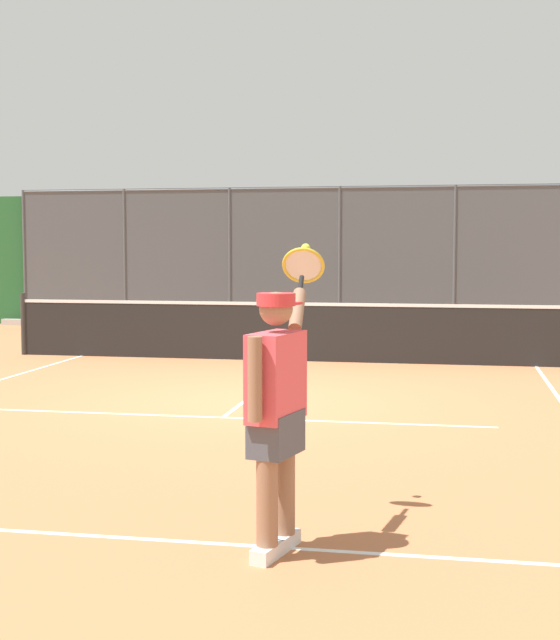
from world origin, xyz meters
TOP-DOWN VIEW (x-y plane):
  - ground_plane at (0.00, 0.00)m, footprint 60.00×60.00m
  - court_line_markings at (0.00, 1.39)m, footprint 7.58×9.10m
  - fence_backdrop at (0.00, -10.05)m, footprint 18.08×1.37m
  - tennis_net at (0.00, -3.88)m, footprint 9.74×0.09m
  - tennis_player at (-1.40, 5.28)m, footprint 0.34×1.37m
  - tennis_ball_near_net at (-0.22, 0.74)m, footprint 0.07×0.07m

SIDE VIEW (x-z plane):
  - ground_plane at x=0.00m, z-range 0.00..0.00m
  - court_line_markings at x=0.00m, z-range 0.00..0.01m
  - tennis_ball_near_net at x=-0.22m, z-range 0.00..0.07m
  - tennis_net at x=0.00m, z-range -0.04..1.03m
  - tennis_player at x=-1.40m, z-range -0.02..1.87m
  - fence_backdrop at x=0.00m, z-range -0.08..3.13m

